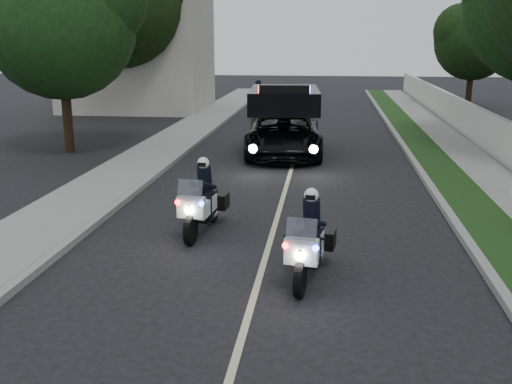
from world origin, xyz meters
The scene contains 17 objects.
ground centered at (0.00, 0.00, 0.00)m, with size 120.00×120.00×0.00m, color black.
curb_right centered at (4.10, 10.00, 0.07)m, with size 0.20×60.00×0.15m, color gray.
grass_verge centered at (4.80, 10.00, 0.08)m, with size 1.20×60.00×0.16m, color #193814.
sidewalk_right centered at (6.10, 10.00, 0.08)m, with size 1.40×60.00×0.16m, color gray.
curb_left centered at (-4.10, 10.00, 0.07)m, with size 0.20×60.00×0.15m, color gray.
sidewalk_left centered at (-5.20, 10.00, 0.08)m, with size 2.00×60.00×0.16m, color gray.
building_far centered at (-10.00, 26.00, 3.50)m, with size 8.00×6.00×7.00m, color #A8A396.
lane_marking centered at (0.00, 10.00, 0.00)m, with size 0.12×50.00×0.01m, color #BFB78C.
police_moto_left centered at (-1.55, 3.95, 0.00)m, with size 0.69×1.97×1.67m, color white, non-canonical shape.
police_moto_right centered at (0.87, 1.62, 0.00)m, with size 0.68×1.93×1.64m, color silver, non-canonical shape.
police_suv centered at (-0.45, 13.20, 0.00)m, with size 2.67×5.76×2.80m, color black.
bicycle centered at (-2.43, 21.95, 0.00)m, with size 0.55×1.58×0.83m, color black.
cyclist centered at (-2.43, 21.95, 0.00)m, with size 0.69×0.46×1.91m, color black.
sign_post centered at (6.00, 7.37, 0.00)m, with size 0.37×0.37×2.37m, color red, non-canonical shape.
tree_right_e centered at (9.64, 29.49, 0.00)m, with size 4.62×4.62×7.71m, color black, non-canonical shape.
tree_left_near centered at (-8.52, 12.77, 0.00)m, with size 5.44×5.44×9.06m, color #173B13, non-canonical shape.
tree_left_far centered at (-9.88, 23.73, 0.00)m, with size 6.97×6.97×11.62m, color black, non-canonical shape.
Camera 1 is at (1.13, -8.37, 4.19)m, focal length 41.71 mm.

